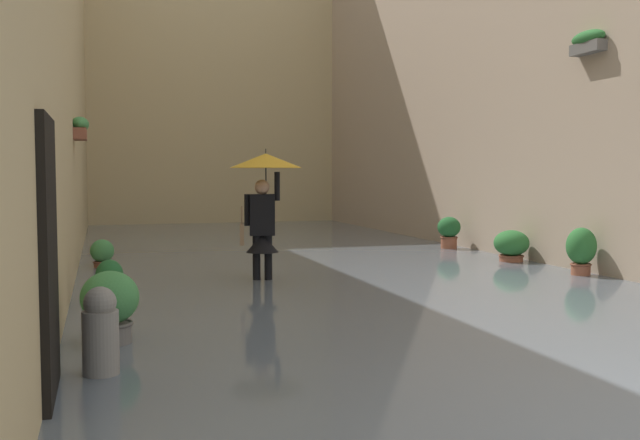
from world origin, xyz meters
TOP-DOWN VIEW (x-y plane):
  - ground_plane at (0.00, -10.26)m, footprint 60.00×60.00m
  - flood_water at (0.00, -10.26)m, footprint 8.84×26.53m
  - building_facade_left at (-4.92, -10.26)m, footprint 2.04×24.53m
  - building_facade_right at (4.92, -10.26)m, footprint 2.04×24.53m
  - building_facade_far at (0.00, -21.43)m, footprint 11.64×1.80m
  - person_wading at (1.24, -7.74)m, footprint 1.11×1.11m
  - potted_plant_far_right at (3.56, -4.17)m, footprint 0.55×0.55m
  - potted_plant_near_left at (-3.65, -8.64)m, footprint 0.65×0.65m
  - potted_plant_mid_right at (3.54, -6.27)m, footprint 0.34×0.34m
  - potted_plant_near_right at (3.62, -10.01)m, footprint 0.40×0.40m
  - potted_plant_mid_left at (-3.73, -6.74)m, footprint 0.48×0.48m
  - potted_plant_far_left at (-3.60, -11.03)m, footprint 0.50×0.50m
  - mooring_bollard at (3.65, -3.09)m, footprint 0.29×0.29m

SIDE VIEW (x-z plane):
  - ground_plane at x=0.00m, z-range 0.00..0.00m
  - flood_water at x=0.00m, z-range 0.00..0.16m
  - potted_plant_near_right at x=3.62m, z-range 0.04..0.68m
  - potted_plant_mid_right at x=3.54m, z-range 0.02..0.74m
  - potted_plant_near_left at x=-3.65m, z-range 0.05..0.79m
  - mooring_bollard at x=3.65m, z-range 0.00..0.87m
  - potted_plant_far_right at x=3.56m, z-range 0.06..0.91m
  - potted_plant_far_left at x=-3.60m, z-range 0.07..0.91m
  - potted_plant_mid_left at x=-3.73m, z-range 0.08..0.99m
  - person_wading at x=1.24m, z-range 0.47..2.63m
  - building_facade_right at x=4.92m, z-range 0.00..9.33m
  - building_facade_left at x=-4.92m, z-range 0.00..9.72m
  - building_facade_far at x=0.00m, z-range 0.00..12.33m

